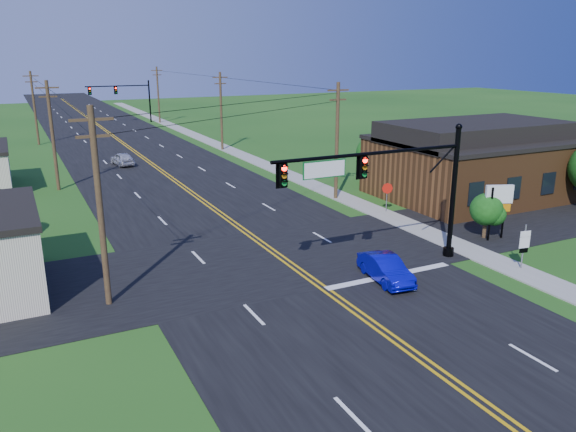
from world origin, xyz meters
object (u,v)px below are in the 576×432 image
signal_mast_far (122,95)px  stop_sign (387,191)px  blue_car (386,269)px  route_sign (524,244)px  signal_mast_main (388,182)px

signal_mast_far → stop_sign: bearing=-84.0°
blue_car → stop_sign: (7.60, 10.39, 0.93)m
blue_car → signal_mast_far: bearing=96.4°
stop_sign → route_sign: bearing=-67.4°
signal_mast_far → blue_car: 73.52m
signal_mast_main → blue_car: bearing=-122.7°
stop_sign → signal_mast_main: bearing=-103.4°
signal_mast_far → stop_sign: signal_mast_far is taller
signal_mast_main → signal_mast_far: 72.00m
blue_car → route_sign: bearing=-7.2°
route_sign → signal_mast_main: bearing=163.4°
signal_mast_main → signal_mast_far: (0.10, 72.00, -0.20)m
signal_mast_far → signal_mast_main: bearing=-90.1°
blue_car → route_sign: size_ratio=1.57×
signal_mast_main → blue_car: 4.44m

